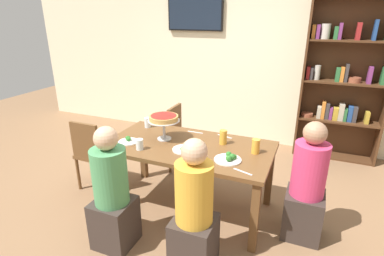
# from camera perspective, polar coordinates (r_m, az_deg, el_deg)

# --- Properties ---
(ground_plane) EXTENTS (12.00, 12.00, 0.00)m
(ground_plane) POSITION_cam_1_polar(r_m,az_deg,el_deg) (3.46, -0.66, -14.47)
(ground_plane) COLOR #846042
(rear_partition) EXTENTS (8.00, 0.12, 2.80)m
(rear_partition) POSITION_cam_1_polar(r_m,az_deg,el_deg) (4.96, 9.63, 13.56)
(rear_partition) COLOR beige
(rear_partition) RESTS_ON ground_plane
(dining_table) EXTENTS (1.69, 0.90, 0.74)m
(dining_table) POSITION_cam_1_polar(r_m,az_deg,el_deg) (3.13, -0.71, -4.68)
(dining_table) COLOR brown
(dining_table) RESTS_ON ground_plane
(bookshelf) EXTENTS (1.10, 0.30, 2.21)m
(bookshelf) POSITION_cam_1_polar(r_m,az_deg,el_deg) (4.71, 26.53, 7.82)
(bookshelf) COLOR #4C2D19
(bookshelf) RESTS_ON ground_plane
(television) EXTENTS (0.91, 0.05, 0.51)m
(television) POSITION_cam_1_polar(r_m,az_deg,el_deg) (5.07, 0.58, 20.70)
(television) COLOR black
(diner_near_left) EXTENTS (0.34, 0.34, 1.15)m
(diner_near_left) POSITION_cam_1_polar(r_m,az_deg,el_deg) (2.81, -14.75, -12.47)
(diner_near_left) COLOR #382D28
(diner_near_left) RESTS_ON ground_plane
(diner_head_east) EXTENTS (0.34, 0.34, 1.15)m
(diner_head_east) POSITION_cam_1_polar(r_m,az_deg,el_deg) (3.00, 20.67, -10.88)
(diner_head_east) COLOR #382D28
(diner_head_east) RESTS_ON ground_plane
(diner_near_right) EXTENTS (0.34, 0.34, 1.15)m
(diner_near_right) POSITION_cam_1_polar(r_m,az_deg,el_deg) (2.51, 0.38, -16.09)
(diner_near_right) COLOR #382D28
(diner_near_right) RESTS_ON ground_plane
(chair_head_west) EXTENTS (0.40, 0.40, 0.87)m
(chair_head_west) POSITION_cam_1_polar(r_m,az_deg,el_deg) (3.74, -18.04, -4.20)
(chair_head_west) COLOR brown
(chair_head_west) RESTS_ON ground_plane
(chair_far_left) EXTENTS (0.40, 0.40, 0.87)m
(chair_far_left) POSITION_cam_1_polar(r_m,az_deg,el_deg) (4.01, -1.83, -1.38)
(chair_far_left) COLOR brown
(chair_far_left) RESTS_ON ground_plane
(deep_dish_pizza_stand) EXTENTS (0.33, 0.33, 0.27)m
(deep_dish_pizza_stand) POSITION_cam_1_polar(r_m,az_deg,el_deg) (3.17, -5.33, 1.61)
(deep_dish_pizza_stand) COLOR silver
(deep_dish_pizza_stand) RESTS_ON dining_table
(salad_plate_near_diner) EXTENTS (0.25, 0.25, 0.07)m
(salad_plate_near_diner) POSITION_cam_1_polar(r_m,az_deg,el_deg) (2.79, 6.93, -5.70)
(salad_plate_near_diner) COLOR white
(salad_plate_near_diner) RESTS_ON dining_table
(salad_plate_far_diner) EXTENTS (0.20, 0.20, 0.07)m
(salad_plate_far_diner) POSITION_cam_1_polar(r_m,az_deg,el_deg) (3.22, -11.87, -2.32)
(salad_plate_far_diner) COLOR white
(salad_plate_far_diner) RESTS_ON dining_table
(salad_plate_spare) EXTENTS (0.24, 0.24, 0.07)m
(salad_plate_spare) POSITION_cam_1_polar(r_m,az_deg,el_deg) (2.97, -1.45, -4.00)
(salad_plate_spare) COLOR white
(salad_plate_spare) RESTS_ON dining_table
(beer_glass_amber_tall) EXTENTS (0.08, 0.08, 0.15)m
(beer_glass_amber_tall) POSITION_cam_1_polar(r_m,az_deg,el_deg) (3.11, 5.87, -1.71)
(beer_glass_amber_tall) COLOR gold
(beer_glass_amber_tall) RESTS_ON dining_table
(beer_glass_amber_short) EXTENTS (0.08, 0.08, 0.14)m
(beer_glass_amber_short) POSITION_cam_1_polar(r_m,az_deg,el_deg) (2.95, 11.87, -3.38)
(beer_glass_amber_short) COLOR gold
(beer_glass_amber_short) RESTS_ON dining_table
(water_glass_clear_near) EXTENTS (0.07, 0.07, 0.12)m
(water_glass_clear_near) POSITION_cam_1_polar(r_m,az_deg,el_deg) (3.59, -8.36, 1.01)
(water_glass_clear_near) COLOR white
(water_glass_clear_near) RESTS_ON dining_table
(water_glass_clear_far) EXTENTS (0.07, 0.07, 0.11)m
(water_glass_clear_far) POSITION_cam_1_polar(r_m,az_deg,el_deg) (3.02, -9.81, -3.04)
(water_glass_clear_far) COLOR white
(water_glass_clear_far) RESTS_ON dining_table
(cutlery_fork_near) EXTENTS (0.18, 0.05, 0.00)m
(cutlery_fork_near) POSITION_cam_1_polar(r_m,az_deg,el_deg) (2.74, 2.01, -6.53)
(cutlery_fork_near) COLOR silver
(cutlery_fork_near) RESTS_ON dining_table
(cutlery_knife_near) EXTENTS (0.18, 0.02, 0.00)m
(cutlery_knife_near) POSITION_cam_1_polar(r_m,az_deg,el_deg) (3.41, 0.62, -0.79)
(cutlery_knife_near) COLOR silver
(cutlery_knife_near) RESTS_ON dining_table
(cutlery_fork_far) EXTENTS (0.18, 0.07, 0.00)m
(cutlery_fork_far) POSITION_cam_1_polar(r_m,az_deg,el_deg) (2.62, 9.51, -8.10)
(cutlery_fork_far) COLOR silver
(cutlery_fork_far) RESTS_ON dining_table
(cutlery_knife_far) EXTENTS (0.18, 0.07, 0.00)m
(cutlery_knife_far) POSITION_cam_1_polar(r_m,az_deg,el_deg) (3.32, 6.16, -1.56)
(cutlery_knife_far) COLOR silver
(cutlery_knife_far) RESTS_ON dining_table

